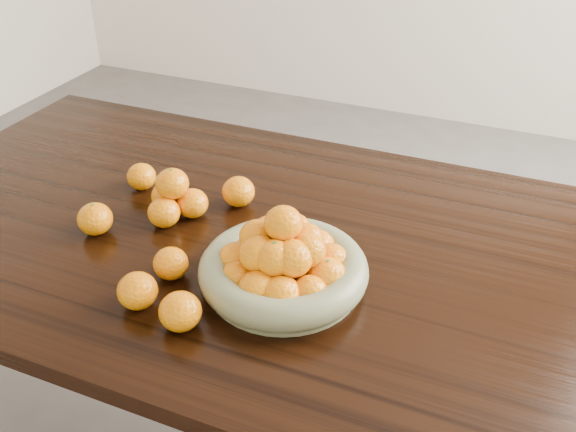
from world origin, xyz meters
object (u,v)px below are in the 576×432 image
at_px(dining_table, 291,275).
at_px(orange_pyramid, 174,199).
at_px(fruit_bowl, 283,264).
at_px(loose_orange_0, 95,219).

xyz_separation_m(dining_table, orange_pyramid, (-0.29, -0.01, 0.14)).
distance_m(fruit_bowl, orange_pyramid, 0.36).
bearing_deg(orange_pyramid, dining_table, 1.33).
bearing_deg(orange_pyramid, loose_orange_0, -135.36).
bearing_deg(loose_orange_0, dining_table, 17.64).
relative_size(dining_table, fruit_bowl, 6.01).
xyz_separation_m(dining_table, fruit_bowl, (0.04, -0.14, 0.14)).
xyz_separation_m(fruit_bowl, loose_orange_0, (-0.45, 0.01, -0.02)).
height_order(orange_pyramid, loose_orange_0, orange_pyramid).
bearing_deg(fruit_bowl, dining_table, 106.51).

